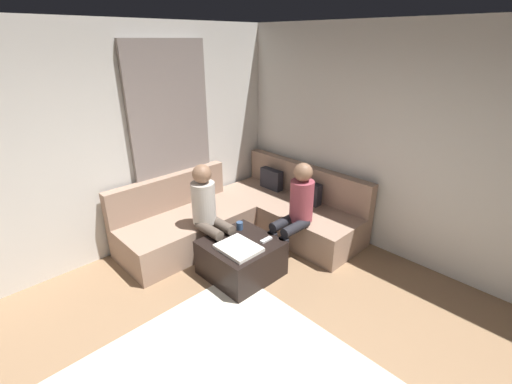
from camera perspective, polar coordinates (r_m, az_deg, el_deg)
wall_back at (r=4.24m, az=29.41°, el=4.78°), size 6.00×0.12×2.70m
wall_left at (r=4.30m, az=-29.08°, el=5.09°), size 0.12×6.00×2.70m
curtain_panel at (r=4.71m, az=-13.34°, el=7.59°), size 0.06×1.10×2.50m
sectional_couch at (r=4.82m, az=-1.61°, el=-3.85°), size 2.10×2.55×0.87m
ottoman at (r=4.08m, az=-2.42°, el=-10.55°), size 0.76×0.76×0.42m
folded_blanket at (r=3.83m, az=-2.82°, el=-9.00°), size 0.44×0.36×0.04m
coffee_mug at (r=4.19m, az=-2.65°, el=-5.45°), size 0.08×0.08×0.10m
game_remote at (r=3.98m, az=1.66°, el=-7.72°), size 0.05×0.15×0.02m
person_on_couch_back at (r=4.18m, az=6.47°, el=-2.70°), size 0.30×0.60×1.20m
person_on_couch_side at (r=4.14m, az=-7.58°, el=-3.03°), size 0.60×0.30×1.20m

